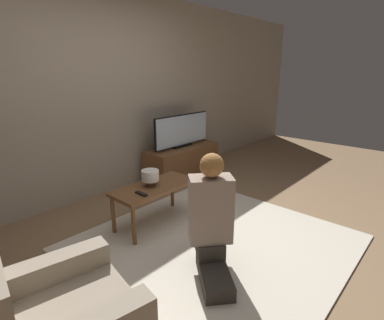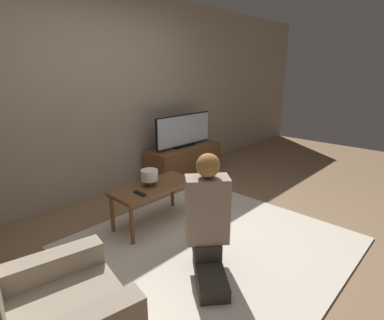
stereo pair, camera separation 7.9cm
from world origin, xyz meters
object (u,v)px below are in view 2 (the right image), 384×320
at_px(tv, 184,130).
at_px(coffee_table, 154,190).
at_px(person_kneeling, 207,217).
at_px(table_lamp, 149,176).

relative_size(tv, coffee_table, 1.21).
bearing_deg(person_kneeling, table_lamp, -59.80).
bearing_deg(table_lamp, person_kneeling, -100.72).
distance_m(person_kneeling, table_lamp, 0.96).
distance_m(tv, table_lamp, 1.61).
xyz_separation_m(tv, table_lamp, (-1.36, -0.84, -0.17)).
xyz_separation_m(coffee_table, person_kneeling, (-0.21, -0.91, 0.10)).
height_order(tv, table_lamp, tv).
xyz_separation_m(coffee_table, table_lamp, (-0.03, 0.03, 0.16)).
bearing_deg(person_kneeling, tv, -89.95).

